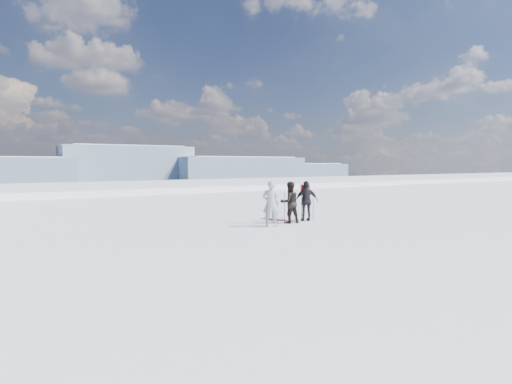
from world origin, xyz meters
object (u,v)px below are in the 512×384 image
skier_dark (290,203)px  skier_grey (271,204)px  skier_pack (307,201)px  skis_loose (278,220)px

skier_dark → skier_grey: bearing=26.5°
skier_dark → skier_pack: 1.05m
skier_grey → skier_pack: (2.24, 0.53, -0.04)m
skier_grey → skis_loose: (1.27, 1.35, -0.92)m
skier_dark → skier_pack: size_ratio=1.00×
skier_grey → skier_dark: size_ratio=1.05×
skier_pack → skis_loose: size_ratio=1.10×
skier_grey → skier_dark: 1.26m
skier_pack → skier_dark: bearing=31.9°
skier_grey → skier_pack: skier_grey is taller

